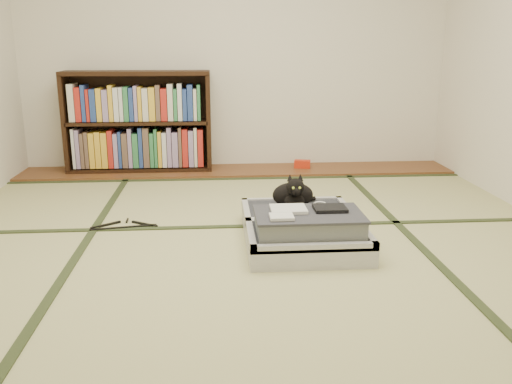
{
  "coord_description": "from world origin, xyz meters",
  "views": [
    {
      "loc": [
        -0.2,
        -2.97,
        1.17
      ],
      "look_at": [
        0.05,
        0.35,
        0.25
      ],
      "focal_mm": 38.0,
      "sensor_mm": 36.0,
      "label": 1
    }
  ],
  "objects": [
    {
      "name": "wood_strip",
      "position": [
        0.0,
        2.0,
        0.01
      ],
      "size": [
        4.0,
        0.5,
        0.02
      ],
      "primitive_type": "cube",
      "color": "brown",
      "rests_on": "ground"
    },
    {
      "name": "suitcase",
      "position": [
        0.31,
        0.07,
        0.1
      ],
      "size": [
        0.69,
        0.92,
        0.27
      ],
      "color": "silver",
      "rests_on": "floor"
    },
    {
      "name": "cat",
      "position": [
        0.29,
        0.37,
        0.22
      ],
      "size": [
        0.31,
        0.31,
        0.25
      ],
      "color": "black",
      "rests_on": "suitcase"
    },
    {
      "name": "tatami_borders",
      "position": [
        0.0,
        0.49,
        0.0
      ],
      "size": [
        4.0,
        4.5,
        0.01
      ],
      "color": "#2D381E",
      "rests_on": "ground"
    },
    {
      "name": "floor",
      "position": [
        0.0,
        0.0,
        0.0
      ],
      "size": [
        4.5,
        4.5,
        0.0
      ],
      "primitive_type": "plane",
      "color": "tan",
      "rests_on": "ground"
    },
    {
      "name": "hanger",
      "position": [
        -0.81,
        0.45,
        0.01
      ],
      "size": [
        0.44,
        0.23,
        0.01
      ],
      "color": "black",
      "rests_on": "floor"
    },
    {
      "name": "cable_coil",
      "position": [
        0.47,
        0.4,
        0.14
      ],
      "size": [
        0.1,
        0.1,
        0.02
      ],
      "color": "white",
      "rests_on": "suitcase"
    },
    {
      "name": "bookcase",
      "position": [
        -0.91,
        2.07,
        0.45
      ],
      "size": [
        1.32,
        0.3,
        0.92
      ],
      "color": "black",
      "rests_on": "wood_strip"
    },
    {
      "name": "red_item",
      "position": [
        0.62,
        2.03,
        0.06
      ],
      "size": [
        0.17,
        0.12,
        0.07
      ],
      "primitive_type": "cube",
      "rotation": [
        0.0,
        0.0,
        -0.21
      ],
      "color": "red",
      "rests_on": "wood_strip"
    }
  ]
}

